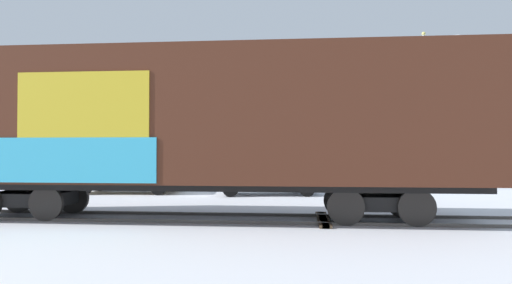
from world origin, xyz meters
TOP-DOWN VIEW (x-y plane):
  - ground_plane at (0.00, 0.00)m, footprint 260.00×260.00m
  - track at (0.35, -0.00)m, footprint 60.00×2.51m
  - freight_car at (-1.17, -0.00)m, footprint 15.12×3.01m
  - flagpole at (7.76, 9.68)m, footprint 1.57×0.51m
  - hillside at (0.02, 67.65)m, footprint 119.45×32.12m
  - parked_car_tan at (-5.89, 7.04)m, footprint 4.67×2.20m
  - parked_car_silver at (0.23, 6.88)m, footprint 4.71×2.49m

SIDE VIEW (x-z plane):
  - ground_plane at x=0.00m, z-range 0.00..0.00m
  - track at x=0.35m, z-range 0.00..0.08m
  - parked_car_tan at x=-5.89m, z-range 0.01..1.55m
  - parked_car_silver at x=0.23m, z-range 0.02..1.63m
  - freight_car at x=-1.17m, z-range 0.31..5.01m
  - hillside at x=0.02m, z-range -2.37..11.08m
  - flagpole at x=7.76m, z-range 1.10..8.55m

